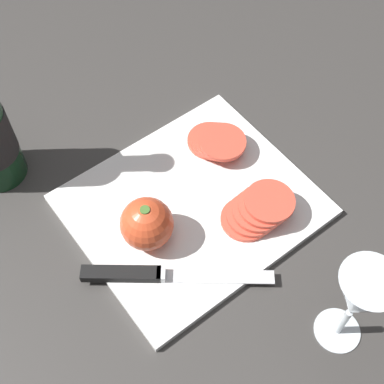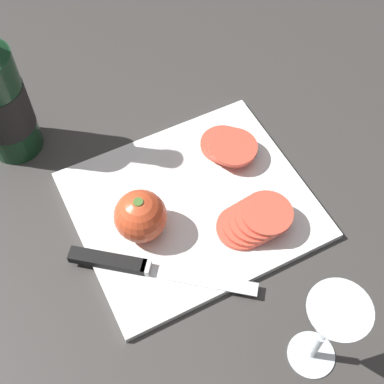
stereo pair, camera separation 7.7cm
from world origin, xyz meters
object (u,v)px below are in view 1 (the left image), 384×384
at_px(knife, 139,274).
at_px(tomato_slice_stack_near, 216,141).
at_px(whole_tomato, 147,224).
at_px(tomato_slice_stack_far, 257,210).
at_px(wine_glass, 359,300).

height_order(knife, tomato_slice_stack_near, tomato_slice_stack_near).
distance_m(knife, tomato_slice_stack_near, 0.25).
xyz_separation_m(whole_tomato, tomato_slice_stack_far, (0.15, -0.07, -0.02)).
relative_size(knife, tomato_slice_stack_far, 2.04).
height_order(whole_tomato, knife, whole_tomato).
bearing_deg(wine_glass, knife, 127.10).
bearing_deg(whole_tomato, knife, -136.49).
xyz_separation_m(wine_glass, knife, (-0.16, 0.22, -0.09)).
bearing_deg(tomato_slice_stack_far, tomato_slice_stack_near, 75.96).
xyz_separation_m(wine_glass, tomato_slice_stack_far, (0.03, 0.19, -0.08)).
relative_size(knife, tomato_slice_stack_near, 2.20).
xyz_separation_m(wine_glass, tomato_slice_stack_near, (0.06, 0.33, -0.08)).
height_order(wine_glass, whole_tomato, wine_glass).
bearing_deg(knife, whole_tomato, 81.62).
distance_m(knife, tomato_slice_stack_far, 0.19).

